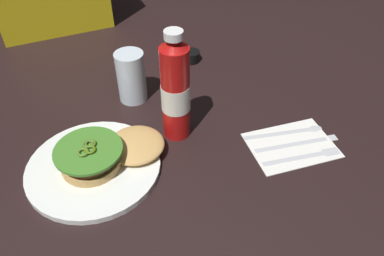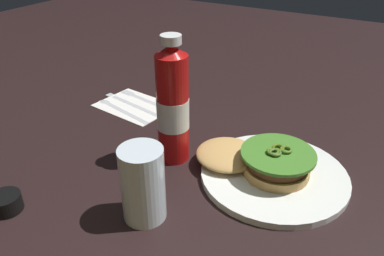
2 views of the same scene
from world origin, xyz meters
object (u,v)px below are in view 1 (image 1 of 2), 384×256
at_px(napkin, 291,145).
at_px(butter_knife, 302,142).
at_px(ketchup_bottle, 175,91).
at_px(fork_utensil, 309,155).
at_px(spoon_utensil, 295,130).
at_px(condiment_cup, 191,56).
at_px(dinner_plate, 94,167).
at_px(burger_sandwich, 107,152).
at_px(water_glass, 131,77).

height_order(napkin, butter_knife, butter_knife).
relative_size(ketchup_bottle, butter_knife, 1.30).
xyz_separation_m(fork_utensil, spoon_utensil, (0.02, 0.08, 0.00)).
height_order(ketchup_bottle, condiment_cup, ketchup_bottle).
bearing_deg(dinner_plate, fork_utensil, -19.93).
relative_size(burger_sandwich, water_glass, 1.76).
distance_m(dinner_plate, fork_utensil, 0.45).
relative_size(napkin, fork_utensil, 1.05).
xyz_separation_m(water_glass, condiment_cup, (0.21, 0.11, -0.05)).
bearing_deg(water_glass, spoon_utensil, -43.30).
bearing_deg(fork_utensil, burger_sandwich, 158.18).
relative_size(water_glass, spoon_utensil, 0.69).
bearing_deg(butter_knife, fork_utensil, -107.05).
relative_size(butter_knife, spoon_utensil, 1.04).
distance_m(burger_sandwich, ketchup_bottle, 0.19).
bearing_deg(dinner_plate, napkin, -15.02).
relative_size(burger_sandwich, condiment_cup, 4.33).
xyz_separation_m(water_glass, napkin, (0.26, -0.31, -0.06)).
height_order(dinner_plate, burger_sandwich, burger_sandwich).
bearing_deg(water_glass, fork_utensil, -52.26).
distance_m(butter_knife, spoon_utensil, 0.04).
height_order(dinner_plate, water_glass, water_glass).
xyz_separation_m(dinner_plate, water_glass, (0.15, 0.20, 0.06)).
bearing_deg(condiment_cup, ketchup_bottle, -120.22).
distance_m(water_glass, fork_utensil, 0.46).
bearing_deg(butter_knife, condiment_cup, 100.53).
height_order(dinner_plate, butter_knife, dinner_plate).
xyz_separation_m(ketchup_bottle, condiment_cup, (0.16, 0.27, -0.10)).
distance_m(fork_utensil, butter_knife, 0.04).
xyz_separation_m(condiment_cup, fork_utensil, (0.07, -0.46, -0.01)).
relative_size(napkin, spoon_utensil, 0.99).
bearing_deg(ketchup_bottle, fork_utensil, -39.91).
height_order(ketchup_bottle, water_glass, ketchup_bottle).
xyz_separation_m(burger_sandwich, condiment_cup, (0.33, 0.31, -0.02)).
height_order(water_glass, butter_knife, water_glass).
bearing_deg(fork_utensil, spoon_utensil, 75.01).
distance_m(fork_utensil, spoon_utensil, 0.08).
distance_m(ketchup_bottle, napkin, 0.28).
distance_m(burger_sandwich, fork_utensil, 0.42).
bearing_deg(water_glass, condiment_cup, 26.83).
distance_m(napkin, fork_utensil, 0.05).
distance_m(dinner_plate, spoon_utensil, 0.45).
height_order(burger_sandwich, spoon_utensil, burger_sandwich).
relative_size(ketchup_bottle, napkin, 1.37).
distance_m(burger_sandwich, napkin, 0.40).
relative_size(condiment_cup, fork_utensil, 0.30).
xyz_separation_m(condiment_cup, spoon_utensil, (0.09, -0.39, -0.01)).
relative_size(burger_sandwich, butter_knife, 1.16).
xyz_separation_m(ketchup_bottle, water_glass, (-0.05, 0.17, -0.05)).
distance_m(dinner_plate, water_glass, 0.26).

